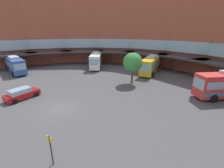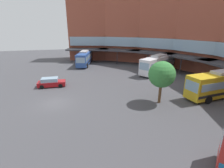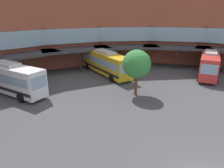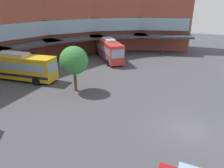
{
  "view_description": "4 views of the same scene",
  "coord_description": "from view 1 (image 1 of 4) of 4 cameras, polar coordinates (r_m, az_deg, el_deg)",
  "views": [
    {
      "loc": [
        14.44,
        -10.76,
        9.08
      ],
      "look_at": [
        2.06,
        8.48,
        1.11
      ],
      "focal_mm": 24.55,
      "sensor_mm": 36.0,
      "label": 1
    },
    {
      "loc": [
        21.1,
        2.43,
        9.52
      ],
      "look_at": [
        -2.19,
        8.33,
        1.25
      ],
      "focal_mm": 26.63,
      "sensor_mm": 36.0,
      "label": 2
    },
    {
      "loc": [
        -9.45,
        -6.78,
        9.78
      ],
      "look_at": [
        -0.42,
        12.58,
        2.21
      ],
      "focal_mm": 33.35,
      "sensor_mm": 36.0,
      "label": 3
    },
    {
      "loc": [
        -16.62,
        0.03,
        10.61
      ],
      "look_at": [
        2.07,
        8.09,
        2.18
      ],
      "focal_mm": 33.24,
      "sensor_mm": 36.0,
      "label": 4
    }
  ],
  "objects": [
    {
      "name": "stop_sign_post",
      "position": [
        12.14,
        -21.84,
        -21.05
      ],
      "size": [
        0.6,
        0.1,
        2.44
      ],
      "color": "#2D2D33",
      "rests_on": "ground"
    },
    {
      "name": "ground_plane",
      "position": [
        20.16,
        -18.49,
        -8.65
      ],
      "size": [
        115.19,
        115.19,
        0.0
      ],
      "primitive_type": "plane",
      "color": "#47474C"
    },
    {
      "name": "bus_2",
      "position": [
        36.56,
        14.56,
        7.3
      ],
      "size": [
        3.85,
        12.23,
        3.81
      ],
      "rotation": [
        0.0,
        0.0,
        4.83
      ],
      "color": "gold",
      "rests_on": "ground"
    },
    {
      "name": "bus_1",
      "position": [
        41.5,
        -32.46,
        6.19
      ],
      "size": [
        10.87,
        5.3,
        3.68
      ],
      "rotation": [
        0.0,
        0.0,
        6.0
      ],
      "color": "#2D519E",
      "rests_on": "ground"
    },
    {
      "name": "plaza_tree",
      "position": [
        27.19,
        7.69,
        7.94
      ],
      "size": [
        3.36,
        3.36,
        5.55
      ],
      "color": "brown",
      "rests_on": "ground"
    },
    {
      "name": "bus_0",
      "position": [
        41.17,
        -5.85,
        9.16
      ],
      "size": [
        8.51,
        11.05,
        3.91
      ],
      "rotation": [
        0.0,
        0.0,
        5.3
      ],
      "color": "white",
      "rests_on": "ground"
    },
    {
      "name": "parked_car",
      "position": [
        24.92,
        -30.58,
        -3.16
      ],
      "size": [
        2.14,
        4.46,
        1.53
      ],
      "rotation": [
        0.0,
        0.0,
        1.54
      ],
      "color": "#A51419",
      "rests_on": "ground"
    },
    {
      "name": "station_building",
      "position": [
        35.99,
        9.56,
        17.88
      ],
      "size": [
        71.69,
        34.28,
        17.69
      ],
      "color": "#9E4C38",
      "rests_on": "ground"
    }
  ]
}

